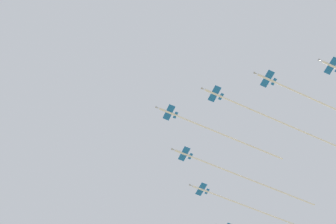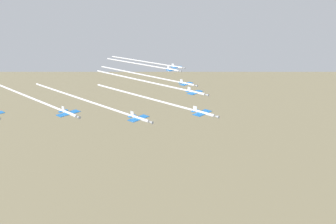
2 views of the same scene
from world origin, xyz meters
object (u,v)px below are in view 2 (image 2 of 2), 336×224
(jet_lead, at_px, (159,101))
(jet_port_inner, at_px, (154,83))
(jet_starboard_inner, at_px, (93,103))
(jet_starboard_outer, at_px, (36,100))
(jet_starboard_trail, at_px, (151,63))
(jet_port_outer, at_px, (151,77))
(jet_center_rear, at_px, (147,65))

(jet_lead, height_order, jet_port_inner, jet_port_inner)
(jet_starboard_inner, bearing_deg, jet_starboard_outer, -40.52)
(jet_starboard_inner, xyz_separation_m, jet_starboard_trail, (102.37, 3.37, -0.00))
(jet_starboard_inner, relative_size, jet_starboard_trail, 1.12)
(jet_port_outer, height_order, jet_starboard_outer, jet_starboard_outer)
(jet_starboard_inner, bearing_deg, jet_starboard_trail, -150.08)
(jet_lead, distance_m, jet_starboard_inner, 29.38)
(jet_starboard_inner, bearing_deg, jet_lead, 127.23)
(jet_port_inner, distance_m, jet_starboard_inner, 35.74)
(jet_center_rear, bearing_deg, jet_starboard_outer, 14.00)
(jet_port_inner, height_order, jet_port_outer, jet_port_inner)
(jet_starboard_outer, bearing_deg, jet_port_inner, 161.07)
(jet_lead, relative_size, jet_starboard_inner, 0.83)
(jet_lead, height_order, jet_center_rear, jet_center_rear)
(jet_center_rear, height_order, jet_starboard_trail, jet_center_rear)
(jet_port_outer, height_order, jet_center_rear, jet_center_rear)
(jet_starboard_outer, bearing_deg, jet_center_rear, -166.00)
(jet_starboard_inner, relative_size, jet_port_outer, 1.07)
(jet_port_inner, height_order, jet_starboard_trail, jet_port_inner)
(jet_lead, relative_size, jet_starboard_outer, 0.92)
(jet_starboard_outer, distance_m, jet_center_rear, 91.49)
(jet_starboard_inner, xyz_separation_m, jet_port_outer, (54.63, -10.73, 0.39))
(jet_lead, distance_m, jet_starboard_trail, 102.90)
(jet_port_inner, relative_size, jet_center_rear, 1.11)
(jet_port_outer, bearing_deg, jet_lead, 48.10)
(jet_center_rear, bearing_deg, jet_port_outer, 49.92)
(jet_starboard_inner, distance_m, jet_starboard_outer, 23.47)
(jet_lead, xyz_separation_m, jet_starboard_trail, (97.68, 32.34, -1.35))
(jet_lead, distance_m, jet_starboard_outer, 52.41)
(jet_port_inner, xyz_separation_m, jet_port_outer, (24.74, 8.69, -2.31))
(jet_port_outer, bearing_deg, jet_starboard_trail, -135.51)
(jet_starboard_inner, height_order, jet_port_outer, jet_port_outer)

